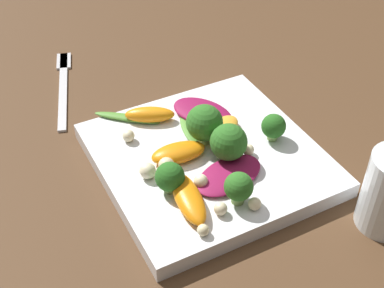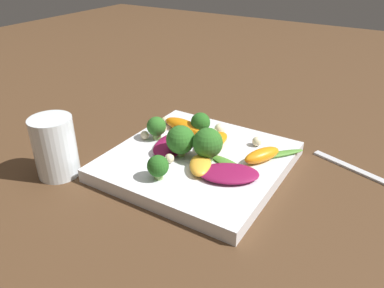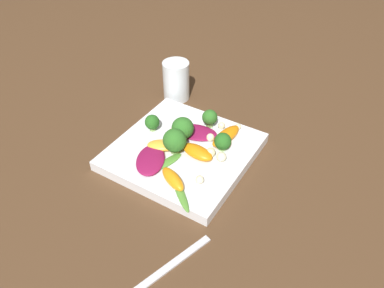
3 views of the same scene
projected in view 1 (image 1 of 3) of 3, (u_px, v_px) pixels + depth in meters
name	position (u px, v px, depth m)	size (l,w,h in m)	color
ground_plane	(208.00, 165.00, 0.64)	(2.40, 2.40, 0.00)	#4C331E
plate	(208.00, 159.00, 0.63)	(0.25, 0.25, 0.02)	white
fork	(63.00, 79.00, 0.77)	(0.19, 0.07, 0.01)	silver
radicchio_leaf_0	(227.00, 176.00, 0.59)	(0.07, 0.10, 0.01)	maroon
radicchio_leaf_1	(203.00, 112.00, 0.68)	(0.10, 0.08, 0.01)	maroon
orange_segment_0	(178.00, 153.00, 0.61)	(0.04, 0.07, 0.02)	orange
orange_segment_1	(188.00, 198.00, 0.56)	(0.08, 0.04, 0.02)	orange
orange_segment_2	(150.00, 115.00, 0.67)	(0.05, 0.07, 0.02)	orange
orange_segment_3	(222.00, 129.00, 0.65)	(0.05, 0.06, 0.02)	#FCAD33
broccoli_floret_0	(274.00, 127.00, 0.63)	(0.03, 0.03, 0.03)	#84AD5B
broccoli_floret_1	(239.00, 187.00, 0.55)	(0.03, 0.03, 0.04)	#7A9E51
broccoli_floret_2	(229.00, 142.00, 0.60)	(0.04, 0.04, 0.05)	#7A9E51
broccoli_floret_3	(170.00, 177.00, 0.57)	(0.03, 0.03, 0.04)	#84AD5B
broccoli_floret_4	(205.00, 123.00, 0.62)	(0.04, 0.04, 0.05)	#7A9E51
arugula_sprig_0	(127.00, 118.00, 0.67)	(0.07, 0.07, 0.01)	#518E33
arugula_sprig_1	(191.00, 127.00, 0.66)	(0.06, 0.03, 0.00)	#518E33
macadamia_nut_0	(248.00, 150.00, 0.62)	(0.01, 0.01, 0.01)	beige
macadamia_nut_1	(256.00, 203.00, 0.55)	(0.01, 0.01, 0.01)	beige
macadamia_nut_2	(128.00, 136.00, 0.64)	(0.01, 0.01, 0.01)	beige
macadamia_nut_3	(201.00, 181.00, 0.58)	(0.02, 0.02, 0.02)	beige
macadamia_nut_4	(221.00, 209.00, 0.55)	(0.01, 0.01, 0.01)	beige
macadamia_nut_5	(148.00, 171.00, 0.59)	(0.02, 0.02, 0.02)	beige
macadamia_nut_6	(166.00, 165.00, 0.60)	(0.02, 0.02, 0.02)	beige
macadamia_nut_7	(203.00, 230.00, 0.53)	(0.01, 0.01, 0.01)	beige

